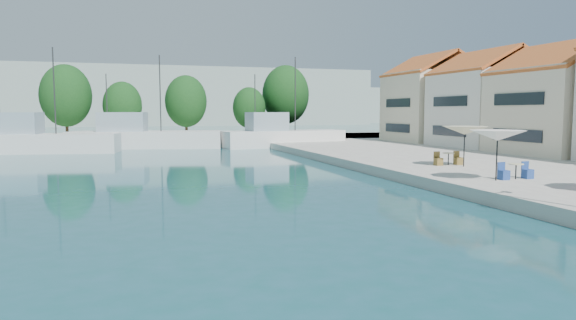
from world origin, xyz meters
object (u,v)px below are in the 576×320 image
object	(u,v)px
trawler_04	(281,137)
umbrella_white	(498,136)
trawler_02	(37,142)
umbrella_cream	(465,130)
trawler_03	(142,138)

from	to	relation	value
trawler_04	umbrella_white	xyz separation A→B (m)	(0.84, -33.60, 1.67)
trawler_02	umbrella_white	distance (m)	40.93
trawler_04	umbrella_white	bearing A→B (deg)	-96.32
trawler_02	umbrella_cream	world-z (taller)	trawler_02
trawler_03	umbrella_cream	bearing A→B (deg)	-48.41
umbrella_white	trawler_02	bearing A→B (deg)	127.66
trawler_03	umbrella_cream	size ratio (longest dim) A/B	6.01
trawler_02	trawler_03	size ratio (longest dim) A/B	0.88
umbrella_cream	umbrella_white	bearing A→B (deg)	-112.48
trawler_02	trawler_03	world-z (taller)	same
umbrella_white	umbrella_cream	size ratio (longest dim) A/B	0.96
trawler_02	umbrella_white	bearing A→B (deg)	-43.14
trawler_03	umbrella_cream	world-z (taller)	trawler_03
trawler_03	trawler_04	size ratio (longest dim) A/B	1.17
umbrella_cream	trawler_03	bearing A→B (deg)	120.27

